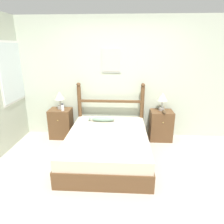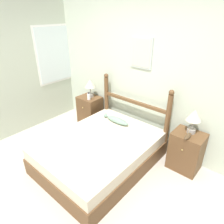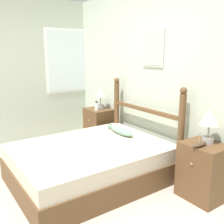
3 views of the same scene
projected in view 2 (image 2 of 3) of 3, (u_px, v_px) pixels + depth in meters
The scene contains 11 objects.
ground_plane at pixel (76, 191), 2.86m from camera, with size 16.00×16.00×0.00m, color #B7AD9E.
wall_back at pixel (147, 77), 3.44m from camera, with size 6.40×0.08×2.55m.
bed at pixel (100, 152), 3.28m from camera, with size 1.44×1.90×0.47m.
headboard at pixel (134, 110), 3.70m from camera, with size 1.45×0.09×1.22m.
nightstand_left at pixel (90, 111), 4.42m from camera, with size 0.47×0.41×0.65m.
nightstand_right at pixel (186, 151), 3.15m from camera, with size 0.47×0.41×0.65m.
table_lamp_left at pixel (90, 85), 4.18m from camera, with size 0.22×0.22×0.39m.
table_lamp_right at pixel (194, 117), 2.91m from camera, with size 0.22×0.22×0.39m.
bottle at pixel (89, 96), 4.13m from camera, with size 0.07×0.07×0.17m.
model_boat at pixel (188, 136), 2.90m from camera, with size 0.07×0.21×0.16m.
fish_pillow at pixel (117, 120), 3.64m from camera, with size 0.54×0.14×0.10m.
Camera 2 is at (1.72, -1.20, 2.30)m, focal length 32.00 mm.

